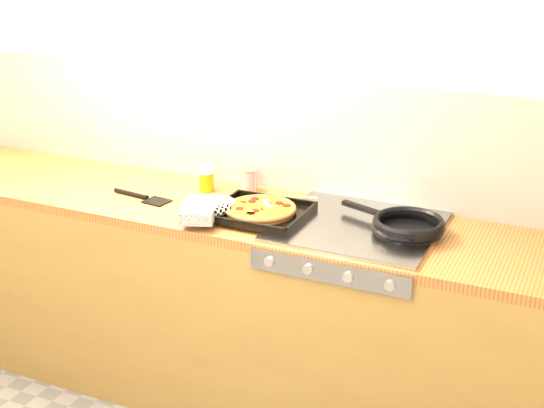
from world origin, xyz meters
The scene contains 9 objects.
room_shell centered at (0.00, 1.39, 1.15)m, with size 3.20×3.20×3.20m.
counter_run centered at (0.00, 1.10, 0.45)m, with size 3.20×0.62×0.90m.
stovetop centered at (0.45, 1.10, 0.91)m, with size 0.60×0.56×0.02m, color gray.
pizza_on_tray centered at (0.02, 1.00, 0.94)m, with size 0.47×0.41×0.06m.
frying_pan centered at (0.64, 1.11, 0.94)m, with size 0.47×0.35×0.04m.
tomato_can centered at (-0.11, 1.30, 0.95)m, with size 0.08×0.08×0.10m.
juice_glass centered at (-0.28, 1.23, 0.96)m, with size 0.08×0.08×0.11m.
wooden_spoon centered at (0.10, 1.28, 0.91)m, with size 0.29×0.11×0.02m.
black_spatula centered at (-0.48, 1.03, 0.91)m, with size 0.29×0.10×0.02m.
Camera 1 is at (1.27, -1.46, 2.01)m, focal length 50.00 mm.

